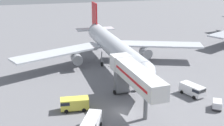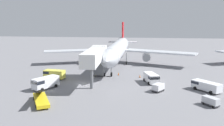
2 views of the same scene
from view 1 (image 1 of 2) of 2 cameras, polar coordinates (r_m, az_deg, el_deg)
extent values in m
plane|color=slate|center=(50.69, 2.03, -9.44)|extent=(300.00, 300.00, 0.00)
cylinder|color=silver|center=(69.52, 0.52, 2.99)|extent=(5.33, 36.24, 4.55)
cone|color=silver|center=(51.56, 7.25, -2.81)|extent=(4.55, 4.37, 4.46)
cone|color=silver|center=(89.51, -3.61, 6.72)|extent=(4.47, 6.75, 4.33)
cube|color=red|center=(87.15, -3.40, 9.22)|extent=(0.47, 5.24, 7.29)
cube|color=silver|center=(88.10, -1.54, 6.71)|extent=(5.55, 3.92, 0.24)
cube|color=silver|center=(86.84, -5.04, 6.47)|extent=(5.55, 3.92, 0.24)
cube|color=silver|center=(77.26, 8.79, 3.58)|extent=(22.95, 12.90, 0.44)
cube|color=silver|center=(70.38, -10.18, 2.02)|extent=(22.80, 13.71, 0.44)
cylinder|color=gray|center=(74.84, 6.55, 2.00)|extent=(2.50, 3.22, 2.44)
cylinder|color=gray|center=(69.96, -6.84, 0.80)|extent=(2.50, 3.22, 2.44)
cylinder|color=gray|center=(57.88, 4.69, -3.45)|extent=(0.28, 0.28, 3.21)
cylinder|color=black|center=(58.50, 4.65, -4.91)|extent=(0.37, 1.11, 1.10)
cylinder|color=gray|center=(73.12, 1.96, 1.34)|extent=(0.28, 0.28, 3.21)
cylinder|color=black|center=(73.61, 1.95, 0.15)|extent=(0.37, 1.11, 1.10)
cylinder|color=gray|center=(71.67, -2.01, 0.98)|extent=(0.28, 0.28, 3.21)
cylinder|color=black|center=(72.17, -1.99, -0.23)|extent=(0.37, 1.11, 1.10)
cube|color=silver|center=(48.75, 5.15, -2.69)|extent=(4.01, 15.37, 2.70)
cube|color=red|center=(48.17, 3.50, -2.91)|extent=(0.89, 12.75, 0.44)
cube|color=silver|center=(55.86, 1.67, 0.18)|extent=(3.63, 3.02, 2.84)
cube|color=#232833|center=(56.93, 1.20, 0.81)|extent=(3.31, 0.46, 0.90)
cube|color=slate|center=(56.56, 1.86, -3.43)|extent=(2.66, 1.97, 4.43)
cylinder|color=black|center=(56.97, 0.49, -5.68)|extent=(0.35, 0.82, 0.80)
cylinder|color=black|center=(57.92, 3.15, -5.28)|extent=(0.35, 0.82, 0.80)
cylinder|color=slate|center=(47.77, 6.54, -8.15)|extent=(0.70, 0.70, 4.83)
cube|color=white|center=(58.33, 15.22, -4.91)|extent=(3.56, 5.24, 1.82)
cube|color=#1E232D|center=(57.25, 16.50, -5.06)|extent=(2.52, 2.15, 0.58)
cylinder|color=black|center=(58.56, 16.90, -5.90)|extent=(0.58, 0.77, 0.68)
cylinder|color=black|center=(57.10, 15.63, -6.42)|extent=(0.58, 0.77, 0.68)
cylinder|color=black|center=(60.25, 14.70, -4.99)|extent=(0.58, 0.77, 0.68)
cylinder|color=black|center=(58.83, 13.41, -5.47)|extent=(0.58, 0.77, 0.68)
cube|color=white|center=(44.70, -4.04, -11.68)|extent=(4.28, 5.90, 2.05)
cylinder|color=black|center=(46.44, -2.29, -11.78)|extent=(0.62, 0.77, 0.68)
cylinder|color=black|center=(46.86, -4.63, -11.53)|extent=(0.62, 0.77, 0.68)
cube|color=#E5DB4C|center=(51.19, -7.23, -7.75)|extent=(4.98, 2.57, 1.87)
cube|color=#1E232D|center=(50.99, -9.09, -7.44)|extent=(1.74, 2.26, 0.60)
cylinder|color=black|center=(50.68, -8.83, -9.24)|extent=(0.72, 0.44, 0.68)
cylinder|color=black|center=(52.46, -8.88, -8.23)|extent=(0.72, 0.44, 0.68)
cylinder|color=black|center=(50.76, -5.44, -9.04)|extent=(0.72, 0.44, 0.68)
cylinder|color=black|center=(52.54, -5.62, -8.04)|extent=(0.72, 0.44, 0.68)
cube|color=#38383D|center=(54.67, 19.60, -8.06)|extent=(2.58, 2.84, 0.22)
cube|color=silver|center=(54.38, 19.67, -7.43)|extent=(2.58, 2.84, 1.11)
cylinder|color=black|center=(54.00, 20.33, -8.62)|extent=(0.30, 0.37, 0.36)
cylinder|color=black|center=(53.92, 18.86, -8.49)|extent=(0.30, 0.37, 0.36)
cylinder|color=black|center=(55.52, 20.28, -7.85)|extent=(0.30, 0.37, 0.36)
cylinder|color=black|center=(55.44, 18.86, -7.72)|extent=(0.30, 0.37, 0.36)
cube|color=black|center=(60.67, 5.45, -4.60)|extent=(0.43, 0.43, 0.03)
cone|color=orange|center=(60.54, 5.46, -4.31)|extent=(0.37, 0.37, 0.63)
cube|color=black|center=(61.39, 10.79, -4.57)|extent=(0.40, 0.40, 0.03)
cone|color=orange|center=(61.27, 10.81, -4.31)|extent=(0.34, 0.34, 0.59)
camera|label=2|loc=(29.70, 77.05, -17.44)|focal=36.72mm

